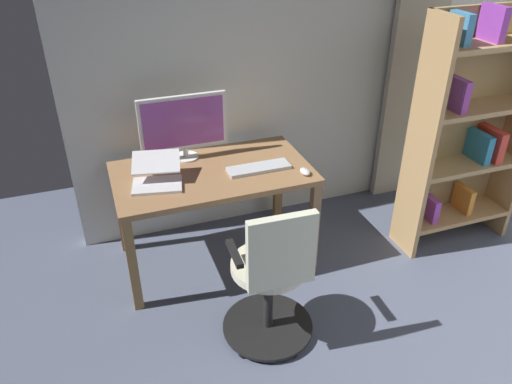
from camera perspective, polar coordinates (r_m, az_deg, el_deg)
back_room_partition at (r=4.22m, az=13.80°, el=15.34°), size 4.92×0.10×2.53m
curtain_right_panel at (r=4.34m, az=17.68°, el=13.35°), size 0.46×0.06×2.27m
desk at (r=3.41m, az=-5.01°, el=1.07°), size 1.33×0.75×0.74m
office_chair at (r=2.86m, az=1.85°, el=-10.16°), size 0.56×0.56×0.98m
computer_monitor at (r=3.47m, az=-8.38°, el=7.74°), size 0.61×0.18×0.46m
computer_keyboard at (r=3.37m, az=0.33°, el=2.79°), size 0.43×0.14×0.02m
laptop at (r=3.24m, az=-11.38°, el=1.77°), size 0.37×0.38×0.16m
computer_mouse at (r=3.33m, az=5.67°, el=2.37°), size 0.06×0.10×0.04m
bookshelf at (r=3.87m, az=23.07°, el=6.42°), size 0.89×0.30×1.77m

